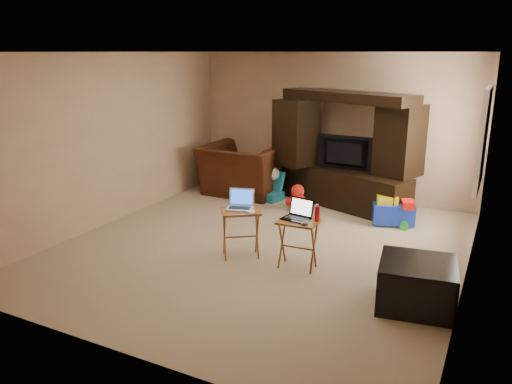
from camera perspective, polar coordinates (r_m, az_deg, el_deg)
The scene contains 22 objects.
floor at distance 6.70m, azimuth 0.78°, elevation -6.18°, with size 5.50×5.50×0.00m, color tan.
ceiling at distance 6.22m, azimuth 0.87°, elevation 15.72°, with size 5.50×5.50×0.00m, color silver.
wall_back at distance 8.86m, azimuth 8.73°, elevation 7.45°, with size 5.00×5.00×0.00m, color tan.
wall_front at distance 4.13m, azimuth -16.21°, elevation -2.58°, with size 5.00×5.00×0.00m, color tan.
wall_left at distance 7.75m, azimuth -16.10°, elevation 5.84°, with size 5.50×5.50×0.00m, color tan.
wall_right at distance 5.73m, azimuth 23.90°, elevation 1.74°, with size 5.50×5.50×0.00m, color tan.
window_pane at distance 7.23m, azimuth 24.68°, elevation 5.54°, with size 1.20×1.20×0.00m, color white.
window_frame at distance 7.23m, azimuth 24.52°, elevation 5.56°, with size 0.06×1.14×1.34m, color white.
entertainment_center at distance 8.29m, azimuth 10.12°, elevation 4.69°, with size 2.32×0.58×1.90m, color black.
television at distance 8.25m, azimuth 10.02°, elevation 4.38°, with size 0.96×0.13×0.55m, color black.
recliner at distance 9.00m, azimuth -1.53°, elevation 2.54°, with size 1.37×1.19×0.89m, color #411B0D.
child_rocker at distance 8.65m, azimuth 1.59°, elevation 0.68°, with size 0.38×0.43×0.51m, color #176A83, non-canonical shape.
plush_toy at distance 8.10m, azimuth 4.77°, elevation -0.64°, with size 0.40×0.34×0.45m, color red, non-canonical shape.
push_toy at distance 7.70m, azimuth 15.46°, elevation -2.01°, with size 0.61×0.44×0.46m, color blue, non-canonical shape.
ottoman at distance 5.38m, azimuth 17.86°, elevation -9.99°, with size 0.74×0.74×0.48m, color black.
tray_table_left at distance 6.26m, azimuth -1.74°, elevation -4.78°, with size 0.47×0.38×0.61m, color #9F4D26.
tray_table_right at distance 5.97m, azimuth 4.79°, elevation -5.98°, with size 0.46×0.37×0.59m, color #9A6525.
laptop_left at distance 6.17m, azimuth -1.89°, elevation -0.93°, with size 0.32×0.27×0.24m, color silver.
laptop_right at distance 5.86m, azimuth 4.60°, elevation -2.07°, with size 0.31×0.26×0.24m, color black.
mouse_left at distance 6.01m, azimuth -0.50°, elevation -2.31°, with size 0.08×0.12×0.05m, color white.
mouse_right at distance 5.71m, azimuth 5.62°, elevation -3.59°, with size 0.08×0.12×0.05m, color #434449.
water_bottle at distance 5.85m, azimuth 6.99°, elevation -2.49°, with size 0.06×0.06×0.18m, color red.
Camera 1 is at (2.73, -5.59, 2.51)m, focal length 35.00 mm.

